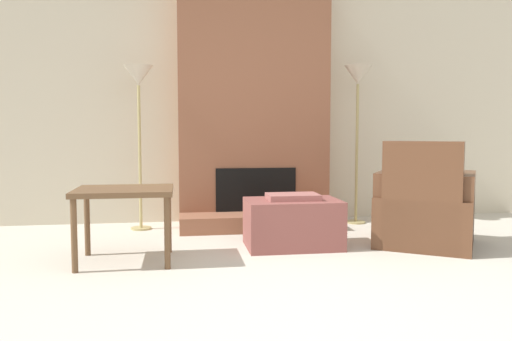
% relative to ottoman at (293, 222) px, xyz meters
% --- Properties ---
extents(ground_plane, '(24.00, 24.00, 0.00)m').
position_rel_ottoman_xyz_m(ground_plane, '(-0.17, -1.64, -0.21)').
color(ground_plane, beige).
extents(wall_back, '(7.11, 0.06, 2.60)m').
position_rel_ottoman_xyz_m(wall_back, '(-0.17, 1.42, 1.09)').
color(wall_back, beige).
rests_on(wall_back, ground_plane).
extents(fireplace, '(1.59, 0.81, 2.60)m').
position_rel_ottoman_xyz_m(fireplace, '(-0.17, 1.16, 1.01)').
color(fireplace, '#935B42').
rests_on(fireplace, ground_plane).
extents(ottoman, '(0.80, 0.53, 0.46)m').
position_rel_ottoman_xyz_m(ottoman, '(0.00, 0.00, 0.00)').
color(ottoman, '#8C4C47').
rests_on(ottoman, ground_plane).
extents(armchair, '(1.10, 1.10, 0.92)m').
position_rel_ottoman_xyz_m(armchair, '(1.14, -0.13, 0.08)').
color(armchair, brown).
rests_on(armchair, ground_plane).
extents(side_table, '(0.72, 0.58, 0.57)m').
position_rel_ottoman_xyz_m(side_table, '(-1.37, -0.28, 0.28)').
color(side_table, brown).
rests_on(side_table, ground_plane).
extents(floor_lamp_left, '(0.29, 0.29, 1.65)m').
position_rel_ottoman_xyz_m(floor_lamp_left, '(-1.35, 1.01, 1.22)').
color(floor_lamp_left, tan).
rests_on(floor_lamp_left, ground_plane).
extents(floor_lamp_right, '(0.29, 0.29, 1.70)m').
position_rel_ottoman_xyz_m(floor_lamp_right, '(0.94, 1.01, 1.26)').
color(floor_lamp_right, tan).
rests_on(floor_lamp_right, ground_plane).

